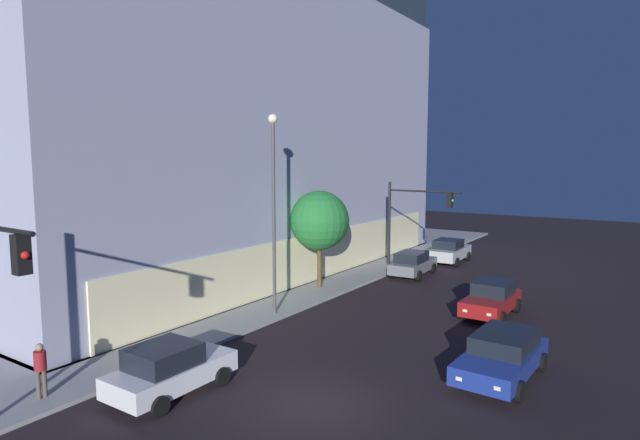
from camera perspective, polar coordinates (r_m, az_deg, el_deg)
The scene contains 11 objects.
ground_plane at distance 16.85m, azimuth -0.90°, elevation -19.56°, with size 120.00×120.00×0.00m, color black.
modern_building at distance 38.68m, azimuth -13.88°, elevation 11.23°, with size 34.34×21.99×21.56m.
traffic_light_far_corner at distance 34.69m, azimuth 9.96°, elevation 0.87°, with size 0.52×5.08×5.81m.
street_lamp_sidewalk at distance 24.47m, azimuth -5.07°, elevation 2.97°, with size 0.44×0.44×9.35m.
sidewalk_tree at distance 29.68m, azimuth -0.07°, elevation -0.06°, with size 3.37×3.37×5.54m.
pedestrian_waiting at distance 18.65m, azimuth -28.12°, elevation -13.78°, with size 0.36×0.36×1.72m.
car_white at distance 17.93m, azimuth -16.04°, elevation -15.28°, with size 4.11×2.14×1.64m.
car_blue at distance 19.45m, azimuth 19.20°, elevation -13.66°, with size 4.73×2.36×1.54m.
car_red at distance 26.59m, azimuth 18.15°, elevation -8.12°, with size 4.23×2.08×1.62m.
car_grey at distance 34.18m, azimuth 10.04°, elevation -4.67°, with size 4.33×2.13×1.59m.
car_silver at distance 39.18m, azimuth 13.87°, elevation -3.27°, with size 4.41×2.24×1.71m.
Camera 1 is at (-12.47, -8.56, 7.42)m, focal length 29.44 mm.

